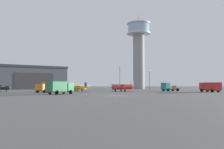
# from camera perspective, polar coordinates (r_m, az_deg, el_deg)

# --- Properties ---
(ground_plane) EXTENTS (400.00, 400.00, 0.00)m
(ground_plane) POSITION_cam_1_polar(r_m,az_deg,el_deg) (46.07, 0.91, -5.29)
(ground_plane) COLOR #60605E
(control_tower) EXTENTS (11.41, 11.41, 36.46)m
(control_tower) POSITION_cam_1_polar(r_m,az_deg,el_deg) (114.19, 6.66, 6.75)
(control_tower) COLOR gray
(control_tower) RESTS_ON ground_plane
(hangar) EXTENTS (39.17, 36.57, 10.94)m
(hangar) POSITION_cam_1_polar(r_m,az_deg,el_deg) (120.96, -19.91, -0.77)
(hangar) COLOR #4C5159
(hangar) RESTS_ON ground_plane
(airplane_red) EXTENTS (8.15, 10.11, 3.21)m
(airplane_red) POSITION_cam_1_polar(r_m,az_deg,el_deg) (71.95, 2.67, -3.06)
(airplane_red) COLOR red
(airplane_red) RESTS_ON ground_plane
(airplane_yellow) EXTENTS (7.66, 8.22, 2.87)m
(airplane_yellow) POSITION_cam_1_polar(r_m,az_deg,el_deg) (77.01, -8.09, -3.12)
(airplane_yellow) COLOR gold
(airplane_yellow) RESTS_ON ground_plane
(truck_box_green) EXTENTS (5.59, 6.78, 2.89)m
(truck_box_green) POSITION_cam_1_polar(r_m,az_deg,el_deg) (53.49, -12.93, -3.07)
(truck_box_green) COLOR #38383D
(truck_box_green) RESTS_ON ground_plane
(truck_fuel_tanker_orange) EXTENTS (4.13, 6.97, 2.95)m
(truck_fuel_tanker_orange) POSITION_cam_1_polar(r_m,az_deg,el_deg) (65.20, -16.05, -2.92)
(truck_fuel_tanker_orange) COLOR #38383D
(truck_fuel_tanker_orange) RESTS_ON ground_plane
(truck_flatbed_teal) EXTENTS (6.95, 5.77, 2.78)m
(truck_flatbed_teal) POSITION_cam_1_polar(r_m,az_deg,el_deg) (77.28, 13.82, -3.07)
(truck_flatbed_teal) COLOR #38383D
(truck_flatbed_teal) RESTS_ON ground_plane
(truck_box_red) EXTENTS (4.26, 7.46, 2.80)m
(truck_box_red) POSITION_cam_1_polar(r_m,az_deg,el_deg) (72.17, 23.26, -2.76)
(truck_box_red) COLOR #38383D
(truck_box_red) RESTS_ON ground_plane
(light_post_east) EXTENTS (0.44, 0.44, 9.77)m
(light_post_east) POSITION_cam_1_polar(r_m,az_deg,el_deg) (91.76, 1.96, -0.28)
(light_post_east) COLOR #38383D
(light_post_east) RESTS_ON ground_plane
(light_post_north) EXTENTS (0.44, 0.44, 7.66)m
(light_post_north) POSITION_cam_1_polar(r_m,az_deg,el_deg) (90.11, 9.35, -0.91)
(light_post_north) COLOR #38383D
(light_post_north) RESTS_ON ground_plane
(traffic_cone_near_left) EXTENTS (0.36, 0.36, 0.66)m
(traffic_cone_near_left) POSITION_cam_1_polar(r_m,az_deg,el_deg) (44.66, -6.45, -4.95)
(traffic_cone_near_left) COLOR black
(traffic_cone_near_left) RESTS_ON ground_plane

